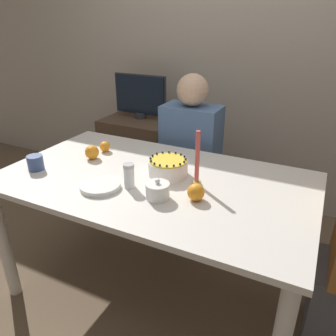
% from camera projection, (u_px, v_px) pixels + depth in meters
% --- Properties ---
extents(ground_plane, '(12.00, 12.00, 0.00)m').
position_uv_depth(ground_plane, '(156.00, 287.00, 2.06)').
color(ground_plane, brown).
extents(wall_behind, '(8.00, 0.05, 2.60)m').
position_uv_depth(wall_behind, '(235.00, 51.00, 2.66)').
color(wall_behind, '#ADA393').
rests_on(wall_behind, ground_plane).
extents(dining_table, '(1.65, 0.95, 0.77)m').
position_uv_depth(dining_table, '(154.00, 195.00, 1.78)').
color(dining_table, beige).
rests_on(dining_table, ground_plane).
extents(cake, '(0.21, 0.21, 0.10)m').
position_uv_depth(cake, '(168.00, 167.00, 1.76)').
color(cake, white).
rests_on(cake, dining_table).
extents(sugar_bowl, '(0.12, 0.12, 0.10)m').
position_uv_depth(sugar_bowl, '(158.00, 191.00, 1.53)').
color(sugar_bowl, white).
rests_on(sugar_bowl, dining_table).
extents(sugar_shaker, '(0.06, 0.06, 0.13)m').
position_uv_depth(sugar_shaker, '(129.00, 175.00, 1.62)').
color(sugar_shaker, white).
rests_on(sugar_shaker, dining_table).
extents(plate_stack, '(0.20, 0.20, 0.02)m').
position_uv_depth(plate_stack, '(100.00, 186.00, 1.63)').
color(plate_stack, white).
rests_on(plate_stack, dining_table).
extents(candle, '(0.05, 0.05, 0.29)m').
position_uv_depth(candle, '(197.00, 163.00, 1.63)').
color(candle, tan).
rests_on(candle, dining_table).
extents(cup, '(0.09, 0.09, 0.08)m').
position_uv_depth(cup, '(35.00, 163.00, 1.82)').
color(cup, '#384C7F').
rests_on(cup, dining_table).
extents(orange_fruit_0, '(0.08, 0.08, 0.08)m').
position_uv_depth(orange_fruit_0, '(92.00, 152.00, 1.96)').
color(orange_fruit_0, orange).
rests_on(orange_fruit_0, dining_table).
extents(orange_fruit_1, '(0.07, 0.07, 0.07)m').
position_uv_depth(orange_fruit_1, '(105.00, 147.00, 2.07)').
color(orange_fruit_1, orange).
rests_on(orange_fruit_1, dining_table).
extents(orange_fruit_2, '(0.08, 0.08, 0.08)m').
position_uv_depth(orange_fruit_2, '(196.00, 192.00, 1.51)').
color(orange_fruit_2, orange).
rests_on(orange_fruit_2, dining_table).
extents(person_man_blue_shirt, '(0.40, 0.34, 1.22)m').
position_uv_depth(person_man_blue_shirt, '(190.00, 169.00, 2.42)').
color(person_man_blue_shirt, '#473D33').
rests_on(person_man_blue_shirt, ground_plane).
extents(side_cabinet, '(0.62, 0.53, 0.72)m').
position_uv_depth(side_cabinet, '(142.00, 155.00, 3.09)').
color(side_cabinet, '#4C3828').
rests_on(side_cabinet, ground_plane).
extents(tv_monitor, '(0.50, 0.10, 0.38)m').
position_uv_depth(tv_monitor, '(140.00, 96.00, 2.86)').
color(tv_monitor, '#2D2D33').
rests_on(tv_monitor, side_cabinet).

